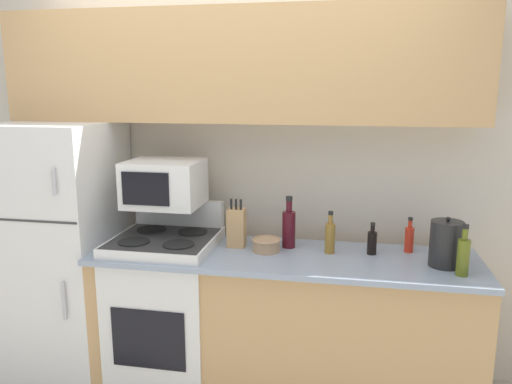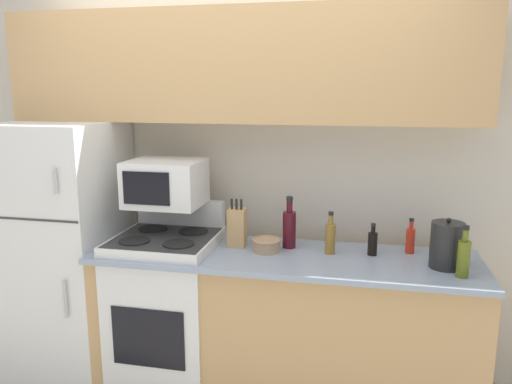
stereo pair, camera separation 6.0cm
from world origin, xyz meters
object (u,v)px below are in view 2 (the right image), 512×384
microwave (166,183)px  bottle_soy_sauce (373,243)px  kettle (447,245)px  bottle_olive_oil (464,257)px  bottle_wine_red (289,228)px  refrigerator (67,249)px  stove (168,310)px  bottle_hot_sauce (410,240)px  bottle_vinegar (330,237)px  bowl (266,245)px  knife_block (237,227)px

microwave → bottle_soy_sauce: size_ratio=2.38×
microwave → kettle: bearing=-4.7°
bottle_soy_sauce → bottle_olive_oil: bearing=-30.0°
bottle_wine_red → bottle_olive_oil: (0.89, -0.28, -0.02)m
refrigerator → bottle_soy_sauce: 1.88m
stove → refrigerator: bearing=174.3°
stove → bottle_wine_red: size_ratio=3.69×
refrigerator → bottle_hot_sauce: refrigerator is taller
bottle_hot_sauce → bottle_vinegar: (-0.44, -0.10, 0.02)m
bowl → bottle_wine_red: bottle_wine_red is taller
bowl → bottle_vinegar: 0.36m
microwave → kettle: microwave is taller
bottle_wine_red → bottle_olive_oil: 0.94m
bottle_wine_red → bottle_hot_sauce: bearing=3.4°
microwave → knife_block: 0.50m
knife_block → bowl: size_ratio=1.74×
bowl → bottle_soy_sauce: (0.58, 0.06, 0.03)m
stove → bottle_vinegar: (0.95, 0.07, 0.49)m
microwave → bottle_wine_red: bearing=2.4°
bowl → kettle: bearing=-3.7°
refrigerator → bottle_olive_oil: bearing=-5.5°
bottle_soy_sauce → bottle_wine_red: bottle_wine_red is taller
refrigerator → knife_block: 1.12m
microwave → bottle_hot_sauce: 1.44m
refrigerator → microwave: refrigerator is taller
microwave → bottle_wine_red: microwave is taller
microwave → bottle_olive_oil: bearing=-8.8°
stove → kettle: 1.63m
bowl → bottle_soy_sauce: 0.59m
refrigerator → kettle: (2.24, -0.10, 0.21)m
bottle_vinegar → bottle_wine_red: bearing=165.8°
bottle_wine_red → kettle: (0.83, -0.16, 0.00)m
bowl → bottle_soy_sauce: bearing=5.9°
refrigerator → knife_block: size_ratio=5.62×
refrigerator → stove: size_ratio=1.44×
microwave → knife_block: microwave is taller
refrigerator → bottle_olive_oil: refrigerator is taller
bottle_hot_sauce → stove: bearing=-173.1°
stove → kettle: bearing=-1.2°
stove → bottle_soy_sauce: stove is taller
knife_block → bottle_soy_sauce: (0.77, 0.01, -0.04)m
bowl → kettle: (0.95, -0.06, 0.08)m
refrigerator → bottle_soy_sauce: refrigerator is taller
bottle_vinegar → kettle: kettle is taller
bottle_hot_sauce → bottle_wine_red: 0.68m
microwave → bottle_wine_red: 0.77m
stove → bowl: size_ratio=6.78×
knife_block → bottle_wine_red: bottle_wine_red is taller
bowl → bottle_soy_sauce: size_ratio=0.91×
bowl → bottle_soy_sauce: bottle_soy_sauce is taller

